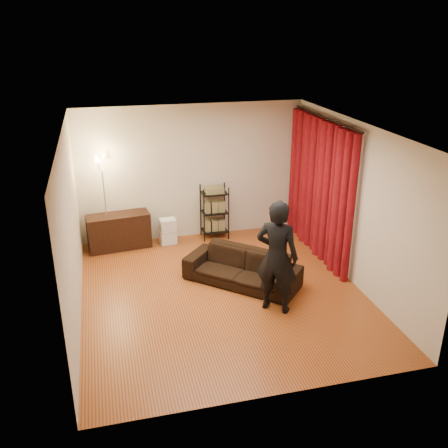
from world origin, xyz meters
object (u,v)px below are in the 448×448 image
object	(u,v)px
person	(277,257)
wire_shelf	(214,212)
floor_lamp	(105,204)
storage_boxes	(168,231)
media_cabinet	(119,231)
sofa	(242,268)

from	to	relation	value
person	wire_shelf	size ratio (longest dim) A/B	1.61
floor_lamp	storage_boxes	bearing A→B (deg)	2.89
person	storage_boxes	bearing A→B (deg)	-29.32
floor_lamp	wire_shelf	bearing A→B (deg)	3.91
media_cabinet	wire_shelf	distance (m)	1.94
storage_boxes	wire_shelf	world-z (taller)	wire_shelf
person	storage_boxes	distance (m)	3.17
wire_shelf	floor_lamp	size ratio (longest dim) A/B	0.57
person	floor_lamp	xyz separation A→B (m)	(-2.42, 2.78, 0.08)
person	wire_shelf	bearing A→B (deg)	-47.65
media_cabinet	wire_shelf	size ratio (longest dim) A/B	1.08
storage_boxes	floor_lamp	distance (m)	1.37
media_cabinet	sofa	bearing A→B (deg)	-52.33
sofa	media_cabinet	xyz separation A→B (m)	(-1.93, 1.97, 0.07)
media_cabinet	wire_shelf	world-z (taller)	wire_shelf
sofa	storage_boxes	xyz separation A→B (m)	(-0.98, 1.93, -0.02)
sofa	person	xyz separation A→B (m)	(0.27, -0.91, 0.61)
person	floor_lamp	distance (m)	3.69
storage_boxes	sofa	bearing A→B (deg)	-63.13
person	storage_boxes	world-z (taller)	person
media_cabinet	floor_lamp	bearing A→B (deg)	-162.35
storage_boxes	wire_shelf	xyz separation A→B (m)	(0.97, 0.09, 0.29)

